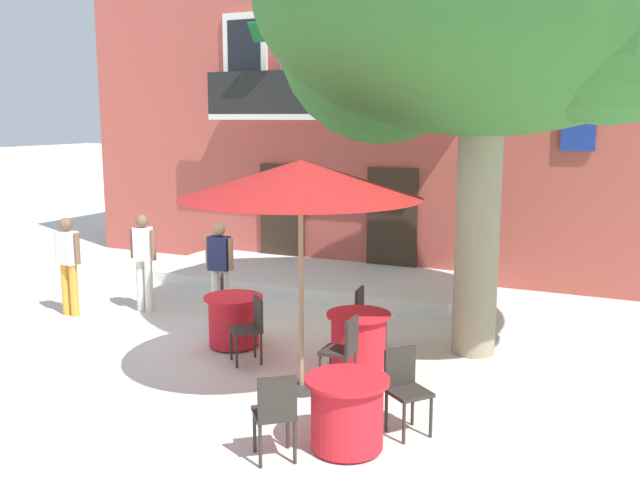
% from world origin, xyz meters
% --- Properties ---
extents(ground_plane, '(120.00, 120.00, 0.00)m').
position_xyz_m(ground_plane, '(0.00, 0.00, 0.00)').
color(ground_plane, silver).
extents(building_facade, '(13.00, 5.09, 7.50)m').
position_xyz_m(building_facade, '(-0.79, 6.99, 3.75)').
color(building_facade, '#B24C42').
rests_on(building_facade, ground).
extents(entrance_step_platform, '(6.48, 2.67, 0.25)m').
position_xyz_m(entrance_step_platform, '(-0.79, 3.66, 0.12)').
color(entrance_step_platform, silver).
rests_on(entrance_step_platform, ground).
extents(plane_tree, '(6.56, 5.76, 6.92)m').
position_xyz_m(plane_tree, '(3.12, 0.95, 4.86)').
color(plane_tree, gray).
rests_on(plane_tree, ground).
extents(cafe_table_near_tree, '(0.86, 0.86, 0.76)m').
position_xyz_m(cafe_table_near_tree, '(2.76, -2.64, 0.39)').
color(cafe_table_near_tree, red).
rests_on(cafe_table_near_tree, ground).
extents(cafe_chair_near_tree_0, '(0.56, 0.56, 0.91)m').
position_xyz_m(cafe_chair_near_tree_0, '(2.23, -3.18, 0.53)').
color(cafe_chair_near_tree_0, '#2D2823').
rests_on(cafe_chair_near_tree_0, ground).
extents(cafe_chair_near_tree_1, '(0.56, 0.56, 0.91)m').
position_xyz_m(cafe_chair_near_tree_1, '(3.16, -2.00, 0.53)').
color(cafe_chair_near_tree_1, '#2D2823').
rests_on(cafe_chair_near_tree_1, ground).
extents(cafe_table_middle, '(0.86, 0.86, 0.76)m').
position_xyz_m(cafe_table_middle, '(1.96, -0.40, 0.39)').
color(cafe_table_middle, red).
rests_on(cafe_table_middle, ground).
extents(cafe_chair_middle_0, '(0.42, 0.42, 0.91)m').
position_xyz_m(cafe_chair_middle_0, '(2.07, -1.14, 0.53)').
color(cafe_chair_middle_0, '#2D2823').
rests_on(cafe_chair_middle_0, ground).
extents(cafe_chair_middle_1, '(0.45, 0.45, 0.91)m').
position_xyz_m(cafe_chair_middle_1, '(1.79, 0.33, 0.53)').
color(cafe_chair_middle_1, '#2D2823').
rests_on(cafe_chair_middle_1, ground).
extents(cafe_table_front, '(0.86, 0.86, 0.76)m').
position_xyz_m(cafe_table_front, '(-0.04, -0.35, 0.39)').
color(cafe_table_front, red).
rests_on(cafe_table_front, ground).
extents(cafe_chair_front_0, '(0.55, 0.55, 0.91)m').
position_xyz_m(cafe_chair_front_0, '(-0.50, 0.25, 0.53)').
color(cafe_chair_front_0, '#2D2823').
rests_on(cafe_chair_front_0, ground).
extents(cafe_chair_front_1, '(0.57, 0.57, 0.91)m').
position_xyz_m(cafe_chair_front_1, '(0.54, -0.83, 0.53)').
color(cafe_chair_front_1, '#2D2823').
rests_on(cafe_chair_front_1, ground).
extents(cafe_umbrella, '(2.90, 2.90, 2.85)m').
position_xyz_m(cafe_umbrella, '(1.64, -1.47, 2.61)').
color(cafe_umbrella, '#997A56').
rests_on(cafe_umbrella, ground).
extents(pedestrian_near_entrance, '(0.53, 0.27, 1.65)m').
position_xyz_m(pedestrian_near_entrance, '(-0.97, 0.71, 0.93)').
color(pedestrian_near_entrance, silver).
rests_on(pedestrian_near_entrance, ground).
extents(pedestrian_mid_plaza, '(0.53, 0.25, 1.69)m').
position_xyz_m(pedestrian_mid_plaza, '(-3.43, -0.15, 0.95)').
color(pedestrian_mid_plaza, gold).
rests_on(pedestrian_mid_plaza, ground).
extents(pedestrian_by_tree, '(0.53, 0.39, 1.71)m').
position_xyz_m(pedestrian_by_tree, '(-2.44, 0.58, 0.97)').
color(pedestrian_by_tree, silver).
rests_on(pedestrian_by_tree, ground).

